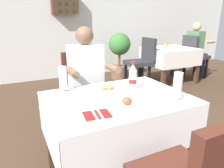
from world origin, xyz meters
TOP-DOWN VIEW (x-y plane):
  - back_wall at (0.00, 3.53)m, footprint 11.00×0.12m
  - main_dining_table at (-0.08, 0.03)m, footprint 1.11×0.82m
  - chair_far_diner_seat at (-0.08, 0.84)m, footprint 0.44×0.50m
  - seated_diner_far at (-0.08, 0.73)m, footprint 0.50×0.46m
  - plate_near_camera at (-0.10, -0.15)m, footprint 0.23×0.23m
  - plate_far_diner at (-0.07, 0.21)m, footprint 0.26×0.26m
  - beer_glass_left at (-0.43, 0.34)m, footprint 0.07×0.07m
  - beer_glass_middle at (0.28, -0.24)m, footprint 0.07×0.07m
  - cola_bottle_primary at (0.12, 0.13)m, footprint 0.07×0.07m
  - napkin_cutlery_set at (-0.35, -0.20)m, footprint 0.19×0.19m
  - background_dining_table at (2.27, 2.09)m, footprint 1.02×0.87m
  - background_chair_left at (1.55, 2.09)m, footprint 0.50×0.44m
  - background_chair_right at (2.98, 2.09)m, footprint 0.50×0.44m
  - background_patron at (3.03, 2.09)m, footprint 0.46×0.50m
  - background_table_tumbler at (2.23, 2.18)m, footprint 0.06×0.06m
  - potted_plant_corner at (1.44, 2.83)m, footprint 0.50×0.50m
  - wall_bottle_rack at (0.40, 3.37)m, footprint 0.56×0.21m

SIDE VIEW (x-z plane):
  - chair_far_diner_seat at x=-0.08m, z-range 0.07..1.04m
  - background_chair_left at x=1.55m, z-range 0.07..1.04m
  - background_chair_right at x=2.98m, z-range 0.07..1.04m
  - background_dining_table at x=2.27m, z-range 0.19..0.93m
  - main_dining_table at x=-0.08m, z-range 0.19..0.93m
  - potted_plant_corner at x=1.44m, z-range 0.11..1.14m
  - seated_diner_far at x=-0.08m, z-range 0.08..1.34m
  - background_patron at x=3.03m, z-range 0.08..1.34m
  - napkin_cutlery_set at x=-0.35m, z-range 0.74..0.75m
  - plate_far_diner at x=-0.07m, z-range 0.73..0.77m
  - plate_near_camera at x=-0.10m, z-range 0.72..0.79m
  - background_table_tumbler at x=2.23m, z-range 0.74..0.85m
  - cola_bottle_primary at x=0.12m, z-range 0.72..0.97m
  - beer_glass_middle at x=0.28m, z-range 0.74..0.96m
  - beer_glass_left at x=-0.43m, z-range 0.75..0.97m
  - back_wall at x=0.00m, z-range 0.00..2.79m
  - wall_bottle_rack at x=0.40m, z-range 1.43..1.85m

